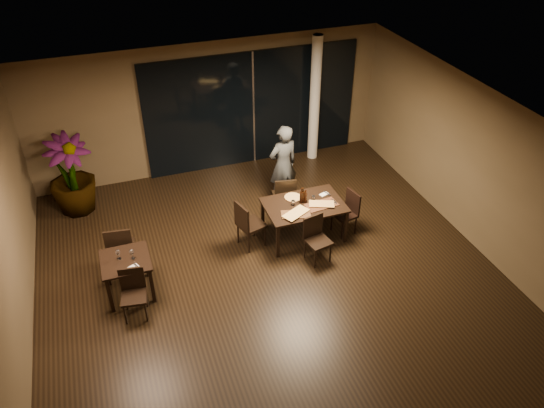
{
  "coord_description": "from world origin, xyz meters",
  "views": [
    {
      "loc": [
        -2.31,
        -6.79,
        6.5
      ],
      "look_at": [
        0.28,
        0.61,
        1.05
      ],
      "focal_mm": 35.0,
      "sensor_mm": 36.0,
      "label": 1
    }
  ],
  "objects_px": {
    "chair_side_far": "(120,246)",
    "bottle_c": "(303,195)",
    "diner": "(283,165)",
    "bottle_a": "(301,195)",
    "chair_main_right": "(348,210)",
    "chair_main_near": "(316,236)",
    "chair_side_near": "(133,290)",
    "side_table": "(126,265)",
    "main_table": "(304,208)",
    "chair_main_left": "(247,223)",
    "chair_main_far": "(285,195)",
    "potted_plant": "(71,175)",
    "bottle_b": "(305,196)"
  },
  "relations": [
    {
      "from": "chair_main_right",
      "to": "bottle_c",
      "type": "bearing_deg",
      "value": -115.55
    },
    {
      "from": "bottle_b",
      "to": "chair_side_near",
      "type": "bearing_deg",
      "value": -163.06
    },
    {
      "from": "diner",
      "to": "main_table",
      "type": "bearing_deg",
      "value": 77.31
    },
    {
      "from": "side_table",
      "to": "bottle_c",
      "type": "distance_m",
      "value": 3.46
    },
    {
      "from": "main_table",
      "to": "chair_main_near",
      "type": "relative_size",
      "value": 1.68
    },
    {
      "from": "chair_main_near",
      "to": "chair_side_far",
      "type": "distance_m",
      "value": 3.49
    },
    {
      "from": "chair_side_far",
      "to": "chair_main_right",
      "type": "bearing_deg",
      "value": -175.78
    },
    {
      "from": "side_table",
      "to": "chair_side_far",
      "type": "bearing_deg",
      "value": 93.58
    },
    {
      "from": "chair_side_far",
      "to": "diner",
      "type": "bearing_deg",
      "value": -153.86
    },
    {
      "from": "chair_main_near",
      "to": "chair_main_left",
      "type": "distance_m",
      "value": 1.31
    },
    {
      "from": "bottle_a",
      "to": "bottle_c",
      "type": "relative_size",
      "value": 1.0
    },
    {
      "from": "chair_main_near",
      "to": "chair_side_near",
      "type": "bearing_deg",
      "value": 173.66
    },
    {
      "from": "chair_main_far",
      "to": "chair_main_near",
      "type": "bearing_deg",
      "value": 104.11
    },
    {
      "from": "side_table",
      "to": "chair_main_right",
      "type": "height_order",
      "value": "chair_main_right"
    },
    {
      "from": "chair_side_near",
      "to": "chair_main_near",
      "type": "bearing_deg",
      "value": 13.88
    },
    {
      "from": "chair_main_left",
      "to": "bottle_b",
      "type": "height_order",
      "value": "bottle_b"
    },
    {
      "from": "chair_main_right",
      "to": "diner",
      "type": "relative_size",
      "value": 0.5
    },
    {
      "from": "chair_main_right",
      "to": "bottle_a",
      "type": "bearing_deg",
      "value": -114.78
    },
    {
      "from": "main_table",
      "to": "chair_main_left",
      "type": "xyz_separation_m",
      "value": [
        -1.12,
        0.06,
        -0.13
      ]
    },
    {
      "from": "chair_main_far",
      "to": "bottle_a",
      "type": "xyz_separation_m",
      "value": [
        0.09,
        -0.65,
        0.38
      ]
    },
    {
      "from": "chair_side_far",
      "to": "bottle_c",
      "type": "relative_size",
      "value": 3.09
    },
    {
      "from": "chair_side_far",
      "to": "diner",
      "type": "xyz_separation_m",
      "value": [
        3.49,
        1.17,
        0.33
      ]
    },
    {
      "from": "chair_main_right",
      "to": "diner",
      "type": "height_order",
      "value": "diner"
    },
    {
      "from": "chair_main_near",
      "to": "bottle_a",
      "type": "relative_size",
      "value": 2.77
    },
    {
      "from": "main_table",
      "to": "chair_side_near",
      "type": "relative_size",
      "value": 1.73
    },
    {
      "from": "chair_main_far",
      "to": "chair_side_near",
      "type": "relative_size",
      "value": 1.09
    },
    {
      "from": "chair_main_far",
      "to": "potted_plant",
      "type": "xyz_separation_m",
      "value": [
        -4.01,
        1.67,
        0.32
      ]
    },
    {
      "from": "chair_side_far",
      "to": "chair_main_near",
      "type": "bearing_deg",
      "value": 174.3
    },
    {
      "from": "diner",
      "to": "potted_plant",
      "type": "relative_size",
      "value": 1.05
    },
    {
      "from": "side_table",
      "to": "chair_main_left",
      "type": "relative_size",
      "value": 0.81
    },
    {
      "from": "chair_side_near",
      "to": "potted_plant",
      "type": "relative_size",
      "value": 0.51
    },
    {
      "from": "chair_side_near",
      "to": "diner",
      "type": "distance_m",
      "value": 4.12
    },
    {
      "from": "chair_main_near",
      "to": "chair_main_left",
      "type": "bearing_deg",
      "value": 134.0
    },
    {
      "from": "chair_side_far",
      "to": "bottle_b",
      "type": "bearing_deg",
      "value": -173.55
    },
    {
      "from": "main_table",
      "to": "chair_main_near",
      "type": "bearing_deg",
      "value": -93.21
    },
    {
      "from": "potted_plant",
      "to": "bottle_a",
      "type": "height_order",
      "value": "potted_plant"
    },
    {
      "from": "side_table",
      "to": "chair_main_far",
      "type": "distance_m",
      "value": 3.5
    },
    {
      "from": "side_table",
      "to": "main_table",
      "type": "bearing_deg",
      "value": 8.37
    },
    {
      "from": "side_table",
      "to": "chair_main_right",
      "type": "bearing_deg",
      "value": 4.92
    },
    {
      "from": "potted_plant",
      "to": "chair_main_far",
      "type": "bearing_deg",
      "value": -22.62
    },
    {
      "from": "side_table",
      "to": "bottle_a",
      "type": "height_order",
      "value": "bottle_a"
    },
    {
      "from": "diner",
      "to": "bottle_a",
      "type": "relative_size",
      "value": 5.53
    },
    {
      "from": "chair_side_far",
      "to": "chair_side_near",
      "type": "xyz_separation_m",
      "value": [
        0.07,
        -1.11,
        -0.07
      ]
    },
    {
      "from": "chair_main_near",
      "to": "chair_side_near",
      "type": "height_order",
      "value": "chair_main_near"
    },
    {
      "from": "bottle_a",
      "to": "bottle_c",
      "type": "height_order",
      "value": "same"
    },
    {
      "from": "side_table",
      "to": "chair_main_left",
      "type": "height_order",
      "value": "chair_main_left"
    },
    {
      "from": "chair_side_near",
      "to": "bottle_a",
      "type": "xyz_separation_m",
      "value": [
        3.33,
        1.06,
        0.43
      ]
    },
    {
      "from": "diner",
      "to": "bottle_a",
      "type": "bearing_deg",
      "value": 75.73
    },
    {
      "from": "chair_main_near",
      "to": "chair_main_right",
      "type": "distance_m",
      "value": 1.07
    },
    {
      "from": "bottle_b",
      "to": "bottle_a",
      "type": "bearing_deg",
      "value": 162.68
    }
  ]
}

